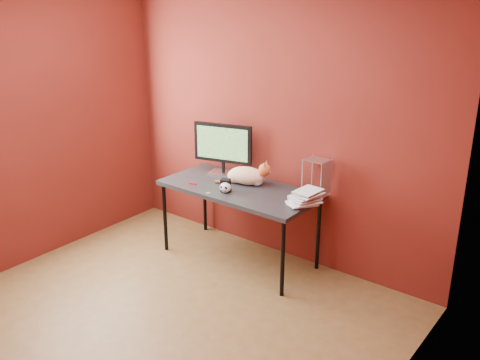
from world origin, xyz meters
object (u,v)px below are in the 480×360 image
Objects in this scene: skull_mug at (225,187)px; cat at (247,175)px; desk at (239,192)px; speaker at (225,186)px; book_stack at (303,119)px; monitor at (223,147)px.

cat is at bearing 69.32° from skull_mug.
skull_mug reaches higher than desk.
book_stack reaches higher than speaker.
monitor is 1.18× the size of cat.
desk is at bearing 69.24° from skull_mug.
monitor is 0.55m from skull_mug.
monitor is 1.08m from book_stack.
skull_mug is 0.90× the size of speaker.
speaker is at bearing -103.44° from desk.
speaker is (-0.05, -0.27, -0.03)m from cat.
cat is at bearing 85.84° from desk.
monitor is at bearing 172.15° from book_stack.
desk is 0.19m from speaker.
speaker is (-0.04, -0.15, 0.10)m from desk.
speaker is at bearing 110.93° from skull_mug.
skull_mug is at bearing -75.49° from speaker.
desk is 12.83× the size of speaker.
speaker is at bearing -63.42° from monitor.
monitor is 0.41m from cat.
book_stack is at bearing 3.89° from skull_mug.
cat is at bearing 57.64° from speaker.
desk is 0.21m from skull_mug.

